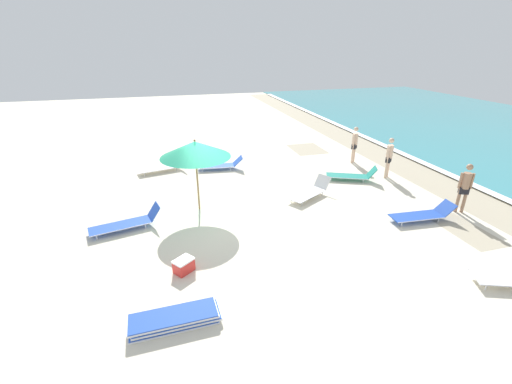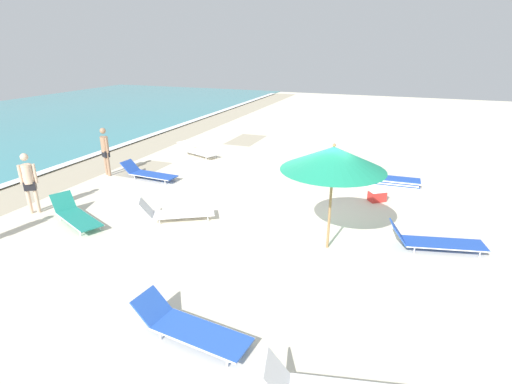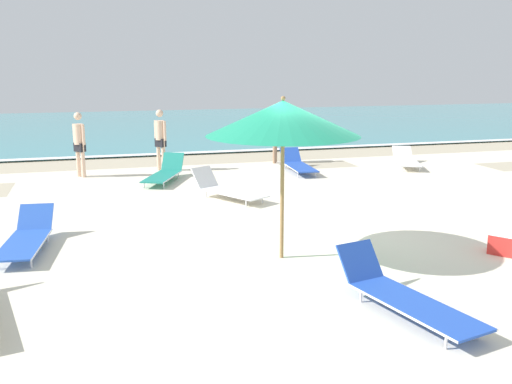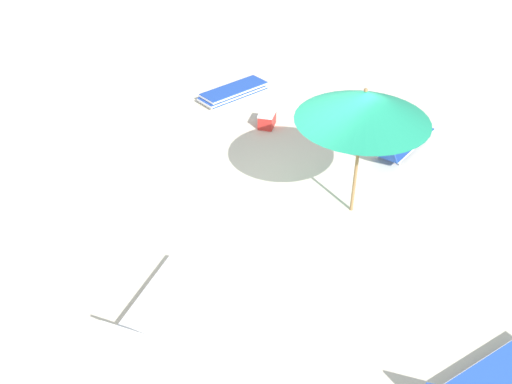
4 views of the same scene
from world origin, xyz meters
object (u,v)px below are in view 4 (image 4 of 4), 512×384
(beach_umbrella, at_px, (364,107))
(sun_lounger_mid_beach_pair_b, at_px, (401,144))
(lounger_stack, at_px, (234,92))
(cooler_box, at_px, (267,119))
(sun_lounger_near_water_right, at_px, (492,380))
(sun_lounger_under_umbrella, at_px, (156,301))

(beach_umbrella, relative_size, sun_lounger_mid_beach_pair_b, 1.13)
(lounger_stack, bearing_deg, cooler_box, 167.42)
(beach_umbrella, height_order, lounger_stack, beach_umbrella)
(sun_lounger_mid_beach_pair_b, xyz_separation_m, cooler_box, (2.74, 1.54, -0.03))
(cooler_box, bearing_deg, beach_umbrella, 39.97)
(beach_umbrella, relative_size, lounger_stack, 1.32)
(lounger_stack, xyz_separation_m, sun_lounger_near_water_right, (-9.22, 2.65, 0.09))
(cooler_box, bearing_deg, sun_lounger_mid_beach_pair_b, 82.50)
(beach_umbrella, xyz_separation_m, lounger_stack, (5.29, -1.16, -2.08))
(beach_umbrella, distance_m, sun_lounger_near_water_right, 4.65)
(sun_lounger_under_umbrella, relative_size, cooler_box, 3.31)
(sun_lounger_under_umbrella, bearing_deg, cooler_box, -86.11)
(sun_lounger_mid_beach_pair_b, bearing_deg, beach_umbrella, 95.56)
(sun_lounger_near_water_right, distance_m, cooler_box, 7.81)
(sun_lounger_under_umbrella, bearing_deg, beach_umbrella, -121.54)
(sun_lounger_mid_beach_pair_b, bearing_deg, sun_lounger_under_umbrella, 83.14)
(sun_lounger_near_water_right, bearing_deg, beach_umbrella, -14.00)
(sun_lounger_under_umbrella, relative_size, sun_lounger_near_water_right, 0.96)
(lounger_stack, height_order, sun_lounger_near_water_right, sun_lounger_near_water_right)
(lounger_stack, relative_size, cooler_box, 3.14)
(lounger_stack, distance_m, cooler_box, 1.80)
(beach_umbrella, height_order, sun_lounger_near_water_right, beach_umbrella)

